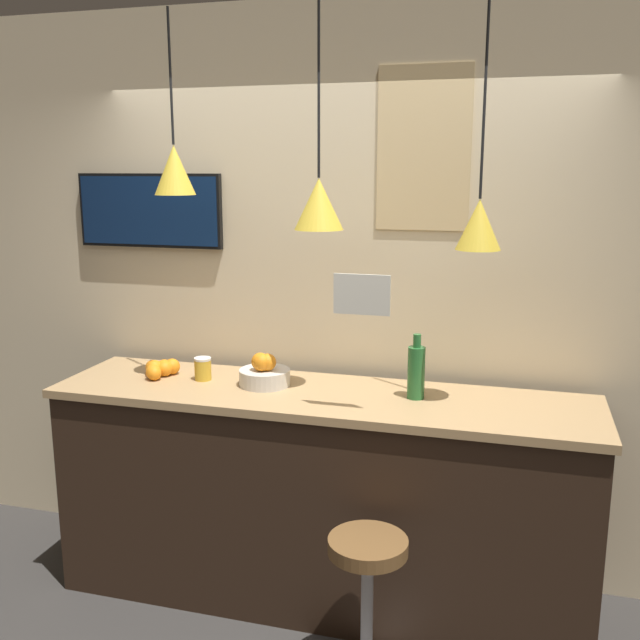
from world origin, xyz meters
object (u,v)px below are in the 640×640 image
Objects in this scene: fruit_bowl at (264,373)px; mounted_tv at (149,211)px; juice_bottle at (416,371)px; bar_stool at (367,590)px; spread_jar at (203,369)px.

fruit_bowl is 1.12m from mounted_tv.
fruit_bowl is 0.74m from juice_bottle.
juice_bottle is at bearing 0.45° from fruit_bowl.
juice_bottle is 1.68m from mounted_tv.
mounted_tv is (-0.76, 0.34, 0.75)m from fruit_bowl.
fruit_bowl is at bearing 138.11° from bar_stool.
juice_bottle is 1.06m from spread_jar.
bar_stool is 1.11m from fruit_bowl.
bar_stool is at bearing -41.89° from fruit_bowl.
bar_stool is 2.22m from mounted_tv.
mounted_tv is at bearing 142.72° from spread_jar.
spread_jar is (-0.33, 0.01, -0.01)m from fruit_bowl.
spread_jar is at bearing 149.04° from bar_stool.
fruit_bowl is (-0.64, 0.58, 0.70)m from bar_stool.
mounted_tv reaches higher than bar_stool.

